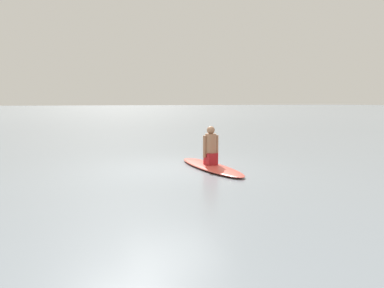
# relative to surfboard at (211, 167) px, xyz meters

# --- Properties ---
(ground_plane) EXTENTS (400.00, 400.00, 0.00)m
(ground_plane) POSITION_rel_surfboard_xyz_m (0.40, 0.87, -0.05)
(ground_plane) COLOR gray
(surfboard) EXTENTS (3.31, 0.86, 0.10)m
(surfboard) POSITION_rel_surfboard_xyz_m (0.00, 0.00, 0.00)
(surfboard) COLOR #D84C3F
(surfboard) RESTS_ON ground
(person_paddler) EXTENTS (0.34, 0.44, 1.02)m
(person_paddler) POSITION_rel_surfboard_xyz_m (0.00, 0.00, 0.51)
(person_paddler) COLOR #A51E23
(person_paddler) RESTS_ON surfboard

